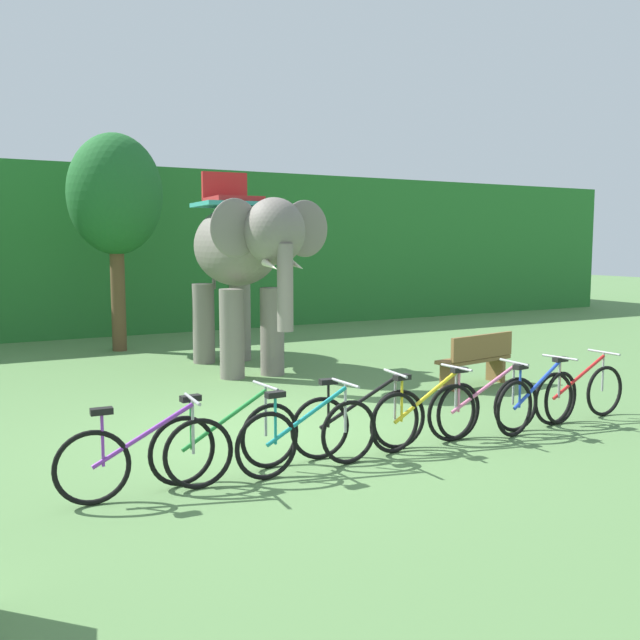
{
  "coord_description": "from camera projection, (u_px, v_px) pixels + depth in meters",
  "views": [
    {
      "loc": [
        -3.74,
        -7.85,
        2.41
      ],
      "look_at": [
        1.11,
        1.0,
        1.3
      ],
      "focal_mm": 39.43,
      "sensor_mm": 36.0,
      "label": 1
    }
  ],
  "objects": [
    {
      "name": "bike_red",
      "position": [
        579.0,
        393.0,
        9.53
      ],
      "size": [
        1.71,
        0.52,
        0.92
      ],
      "color": "black",
      "rests_on": "ground"
    },
    {
      "name": "bike_black",
      "position": [
        360.0,
        421.0,
        8.01
      ],
      "size": [
        1.71,
        0.52,
        0.92
      ],
      "color": "black",
      "rests_on": "ground"
    },
    {
      "name": "bike_pink",
      "position": [
        484.0,
        406.0,
        8.74
      ],
      "size": [
        1.71,
        0.52,
        0.92
      ],
      "color": "black",
      "rests_on": "ground"
    },
    {
      "name": "ground_plane",
      "position": [
        281.0,
        434.0,
        8.89
      ],
      "size": [
        80.0,
        80.0,
        0.0
      ],
      "primitive_type": "plane",
      "color": "#567F47"
    },
    {
      "name": "bike_purple",
      "position": [
        146.0,
        457.0,
        6.65
      ],
      "size": [
        1.71,
        0.52,
        0.92
      ],
      "color": "black",
      "rests_on": "ground"
    },
    {
      "name": "tree_right",
      "position": [
        115.0,
        196.0,
        15.41
      ],
      "size": [
        2.06,
        2.06,
        4.8
      ],
      "color": "brown",
      "rests_on": "ground"
    },
    {
      "name": "elephant",
      "position": [
        241.0,
        254.0,
        13.01
      ],
      "size": [
        2.09,
        4.18,
        3.78
      ],
      "color": "slate",
      "rests_on": "ground"
    },
    {
      "name": "bike_yellow",
      "position": [
        427.0,
        414.0,
        8.32
      ],
      "size": [
        1.71,
        0.52,
        0.92
      ],
      "color": "black",
      "rests_on": "ground"
    },
    {
      "name": "bike_teal",
      "position": [
        309.0,
        436.0,
        7.39
      ],
      "size": [
        1.71,
        0.52,
        0.92
      ],
      "color": "black",
      "rests_on": "ground"
    },
    {
      "name": "bike_blue",
      "position": [
        538.0,
        401.0,
        9.04
      ],
      "size": [
        1.7,
        0.52,
        0.92
      ],
      "color": "black",
      "rests_on": "ground"
    },
    {
      "name": "wooden_bench",
      "position": [
        477.0,
        358.0,
        11.82
      ],
      "size": [
        1.55,
        0.65,
        0.89
      ],
      "color": "brown",
      "rests_on": "ground"
    },
    {
      "name": "foliage_hedge",
      "position": [
        81.0,
        250.0,
        20.41
      ],
      "size": [
        36.0,
        6.0,
        4.39
      ],
      "primitive_type": "cube",
      "color": "#28702D",
      "rests_on": "ground"
    },
    {
      "name": "bike_green",
      "position": [
        227.0,
        440.0,
        7.23
      ],
      "size": [
        1.71,
        0.52,
        0.92
      ],
      "color": "black",
      "rests_on": "ground"
    }
  ]
}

